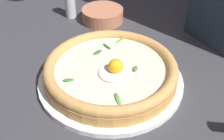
{
  "coord_description": "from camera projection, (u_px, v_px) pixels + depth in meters",
  "views": [
    {
      "loc": [
        -0.45,
        0.1,
        0.4
      ],
      "look_at": [
        0.01,
        -0.0,
        0.03
      ],
      "focal_mm": 44.22,
      "sensor_mm": 36.0,
      "label": 1
    }
  ],
  "objects": [
    {
      "name": "pizza_plate",
      "position": [
        112.0,
        79.0,
        0.62
      ],
      "size": [
        0.32,
        0.32,
        0.01
      ],
      "primitive_type": "cylinder",
      "color": "white",
      "rests_on": "ground"
    },
    {
      "name": "side_bowl",
      "position": [
        103.0,
        15.0,
        0.83
      ],
      "size": [
        0.12,
        0.12,
        0.04
      ],
      "primitive_type": "cylinder",
      "color": "#BB7452",
      "rests_on": "ground"
    },
    {
      "name": "pizza",
      "position": [
        112.0,
        70.0,
        0.6
      ],
      "size": [
        0.29,
        0.29,
        0.06
      ],
      "color": "#CB9248",
      "rests_on": "pizza_plate"
    },
    {
      "name": "ground_plane",
      "position": [
        112.0,
        89.0,
        0.62
      ],
      "size": [
        2.4,
        2.4,
        0.03
      ],
      "primitive_type": "cube",
      "color": "#36373B",
      "rests_on": "ground"
    },
    {
      "name": "pepper_shaker",
      "position": [
        70.0,
        3.0,
        0.84
      ],
      "size": [
        0.03,
        0.03,
        0.09
      ],
      "primitive_type": "cylinder",
      "color": "silver",
      "rests_on": "ground"
    }
  ]
}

